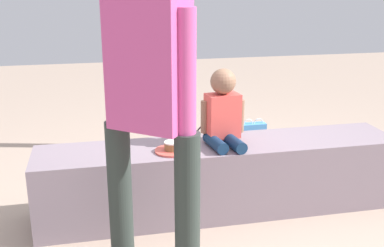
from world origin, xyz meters
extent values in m
plane|color=tan|center=(0.00, 0.00, 0.00)|extent=(12.00, 12.00, 0.00)
cube|color=gray|center=(0.00, 0.00, 0.24)|extent=(2.35, 0.45, 0.47)
cylinder|color=#122D4D|center=(-0.06, -0.08, 0.51)|extent=(0.11, 0.26, 0.08)
cylinder|color=#122D4D|center=(0.06, -0.10, 0.51)|extent=(0.11, 0.26, 0.08)
cube|color=#E74F47|center=(0.01, 0.02, 0.65)|extent=(0.23, 0.16, 0.28)
sphere|color=#8C664C|center=(0.01, 0.02, 0.87)|extent=(0.16, 0.16, 0.16)
cylinder|color=#8C664C|center=(-0.10, 0.04, 0.65)|extent=(0.05, 0.05, 0.21)
cylinder|color=#8C664C|center=(0.13, 0.01, 0.65)|extent=(0.05, 0.05, 0.21)
cylinder|color=#2D3631|center=(-0.38, -0.78, 0.41)|extent=(0.12, 0.12, 0.82)
cylinder|color=#2D3631|center=(-0.68, -0.54, 0.41)|extent=(0.12, 0.12, 0.82)
cube|color=#D24D90|center=(-0.53, -0.66, 1.14)|extent=(0.40, 0.38, 0.63)
cylinder|color=#D24D90|center=(-0.39, -0.77, 1.08)|extent=(0.10, 0.10, 0.60)
cylinder|color=#D24D90|center=(-0.67, -0.54, 1.08)|extent=(0.10, 0.10, 0.60)
cylinder|color=#E0594C|center=(-0.33, -0.07, 0.48)|extent=(0.22, 0.22, 0.01)
cylinder|color=olive|center=(-0.33, -0.07, 0.51)|extent=(0.10, 0.10, 0.04)
cylinder|color=silver|center=(-0.33, -0.07, 0.53)|extent=(0.10, 0.10, 0.01)
cube|color=silver|center=(-0.27, -0.08, 0.49)|extent=(0.11, 0.04, 0.00)
cube|color=#4C99E0|center=(0.53, 0.87, 0.15)|extent=(0.21, 0.09, 0.31)
torus|color=white|center=(0.49, 0.87, 0.31)|extent=(0.08, 0.01, 0.08)
torus|color=white|center=(0.58, 0.87, 0.31)|extent=(0.08, 0.01, 0.08)
cylinder|color=black|center=(-0.13, 1.28, 0.02)|extent=(0.36, 0.36, 0.04)
cylinder|color=black|center=(-0.13, 1.28, 0.64)|extent=(0.11, 0.11, 1.21)
cylinder|color=silver|center=(-0.12, 0.55, 0.09)|extent=(0.07, 0.07, 0.18)
cone|color=silver|center=(-0.12, 0.55, 0.20)|extent=(0.06, 0.06, 0.03)
cylinder|color=white|center=(-0.12, 0.55, 0.22)|extent=(0.03, 0.03, 0.02)
cylinder|color=red|center=(0.16, 0.60, 0.06)|extent=(0.08, 0.08, 0.11)
cube|color=white|center=(-0.62, 0.91, 0.05)|extent=(0.37, 0.35, 0.10)
cube|color=black|center=(0.14, 0.89, 0.11)|extent=(0.30, 0.11, 0.22)
torus|color=black|center=(0.14, 0.89, 0.22)|extent=(0.22, 0.01, 0.22)
camera|label=1|loc=(-0.78, -2.75, 1.49)|focal=44.00mm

